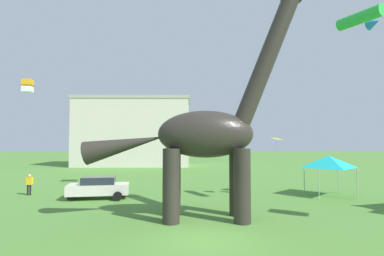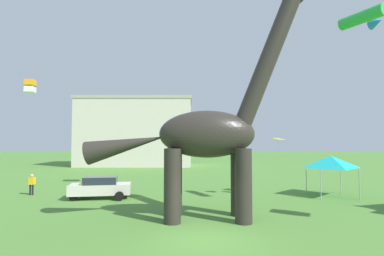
{
  "view_description": "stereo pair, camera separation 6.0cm",
  "coord_description": "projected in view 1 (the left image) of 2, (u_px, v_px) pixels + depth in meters",
  "views": [
    {
      "loc": [
        -0.6,
        -12.64,
        3.98
      ],
      "look_at": [
        -0.46,
        4.97,
        4.82
      ],
      "focal_mm": 28.4,
      "sensor_mm": 36.0,
      "label": 1
    },
    {
      "loc": [
        -0.54,
        -12.64,
        3.98
      ],
      "look_at": [
        -0.46,
        4.97,
        4.82
      ],
      "focal_mm": 28.4,
      "sensor_mm": 36.0,
      "label": 2
    }
  ],
  "objects": [
    {
      "name": "dinosaur_sculpture",
      "position": [
        205.0,
        134.0,
        15.96
      ],
      "size": [
        11.69,
        2.48,
        12.22
      ],
      "rotation": [
        0.0,
        0.0,
        -0.07
      ],
      "color": "#2D2823",
      "rests_on": "ground_plane"
    },
    {
      "name": "person_far_spectator",
      "position": [
        241.0,
        179.0,
        23.73
      ],
      "size": [
        0.67,
        0.29,
        1.79
      ],
      "rotation": [
        0.0,
        0.0,
        3.98
      ],
      "color": "#2D3347",
      "rests_on": "ground_plane"
    },
    {
      "name": "festival_canopy_tent",
      "position": [
        329.0,
        162.0,
        22.67
      ],
      "size": [
        3.15,
        3.15,
        3.0
      ],
      "color": "#B2B2B7",
      "rests_on": "ground_plane"
    },
    {
      "name": "kite_apex",
      "position": [
        363.0,
        19.0,
        17.76
      ],
      "size": [
        2.65,
        2.59,
        0.75
      ],
      "color": "green"
    },
    {
      "name": "parked_sedan_left",
      "position": [
        99.0,
        187.0,
        21.57
      ],
      "size": [
        4.44,
        2.45,
        1.55
      ],
      "rotation": [
        0.0,
        0.0,
        0.17
      ],
      "color": "silver",
      "rests_on": "ground_plane"
    },
    {
      "name": "background_building_block",
      "position": [
        134.0,
        132.0,
        52.73
      ],
      "size": [
        19.26,
        9.52,
        11.56
      ],
      "color": "beige",
      "rests_on": "ground_plane"
    },
    {
      "name": "kite_high_right",
      "position": [
        276.0,
        139.0,
        23.39
      ],
      "size": [
        1.1,
        1.09,
        1.09
      ],
      "color": "yellow"
    },
    {
      "name": "person_photographer",
      "position": [
        29.0,
        182.0,
        22.94
      ],
      "size": [
        0.59,
        0.26,
        1.58
      ],
      "rotation": [
        0.0,
        0.0,
        6.15
      ],
      "color": "black",
      "rests_on": "ground_plane"
    },
    {
      "name": "kite_near_low",
      "position": [
        28.0,
        86.0,
        31.02
      ],
      "size": [
        1.02,
        1.02,
        1.29
      ],
      "color": "orange"
    },
    {
      "name": "ground_plane",
      "position": [
        204.0,
        240.0,
        12.44
      ],
      "size": [
        240.0,
        240.0,
        0.0
      ],
      "primitive_type": "plane",
      "color": "#4C7F33"
    }
  ]
}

